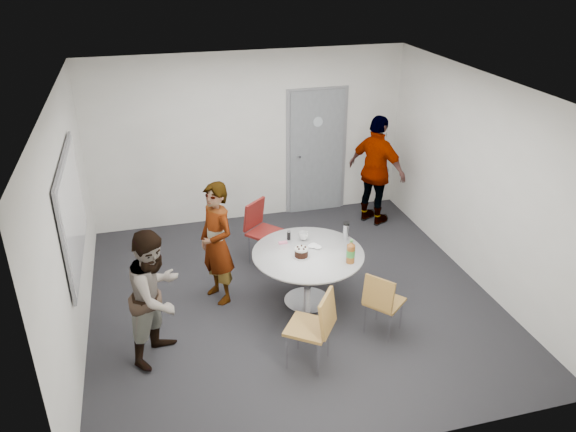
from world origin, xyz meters
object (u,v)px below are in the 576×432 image
object	(u,v)px
person_left	(156,295)
chair_far	(261,226)
chair_near_left	(317,323)
chair_near_right	(382,299)
table	(310,259)
door	(316,152)
person_main	(217,243)
person_right	(377,171)
whiteboard	(72,211)

from	to	relation	value
person_left	chair_far	bearing A→B (deg)	-4.77
chair_near_left	chair_near_right	distance (m)	0.93
table	door	bearing A→B (deg)	70.96
chair_near_right	chair_far	bearing A→B (deg)	165.54
door	person_main	xyz separation A→B (m)	(-1.99, -2.24, -0.23)
table	person_right	size ratio (longest dim) A/B	0.77
chair_far	person_left	size ratio (longest dim) A/B	0.60
table	person_main	xyz separation A→B (m)	(-1.09, 0.38, 0.17)
person_main	person_right	bearing A→B (deg)	94.61
person_left	chair_near_right	bearing A→B (deg)	-60.49
chair_near_left	person_right	world-z (taller)	person_right
table	person_left	bearing A→B (deg)	-164.11
door	chair_near_left	bearing A→B (deg)	-107.45
chair_near_right	person_right	bearing A→B (deg)	118.76
door	table	xyz separation A→B (m)	(-0.90, -2.62, -0.41)
table	chair_near_left	bearing A→B (deg)	-103.72
table	person_right	distance (m)	2.55
table	person_right	world-z (taller)	person_right
chair_near_left	person_right	bearing A→B (deg)	3.32
whiteboard	person_main	xyz separation A→B (m)	(1.57, 0.04, -0.66)
table	chair_near_right	size ratio (longest dim) A/B	1.71
table	person_main	distance (m)	1.16
door	chair_far	size ratio (longest dim) A/B	2.34
table	chair_near_left	distance (m)	1.19
chair_near_right	person_left	xyz separation A→B (m)	(-2.46, 0.32, 0.28)
chair_near_left	chair_far	xyz separation A→B (m)	(-0.08, 2.32, 0.00)
whiteboard	person_left	world-z (taller)	whiteboard
chair_near_right	person_left	bearing A→B (deg)	-137.07
door	table	bearing A→B (deg)	-109.04
chair_near_left	chair_far	size ratio (longest dim) A/B	1.00
person_right	whiteboard	bearing A→B (deg)	78.86
chair_near_left	person_main	size ratio (longest dim) A/B	0.57
whiteboard	person_left	distance (m)	1.36
door	person_main	world-z (taller)	door
person_main	person_left	xyz separation A→B (m)	(-0.78, -0.91, -0.03)
chair_near_left	chair_near_right	size ratio (longest dim) A/B	1.13
door	table	world-z (taller)	door
table	chair_near_right	xyz separation A→B (m)	(0.59, -0.85, -0.14)
chair_far	person_right	xyz separation A→B (m)	(2.04, 0.74, 0.33)
whiteboard	table	distance (m)	2.80
chair_near_left	person_left	world-z (taller)	person_left
whiteboard	person_right	distance (m)	4.64
person_right	chair_far	bearing A→B (deg)	78.94
table	chair_near_left	world-z (taller)	table
door	chair_far	world-z (taller)	door
person_main	person_right	distance (m)	3.16
table	chair_near_right	distance (m)	1.04
door	person_left	world-z (taller)	door
door	whiteboard	size ratio (longest dim) A/B	1.12
whiteboard	person_main	world-z (taller)	whiteboard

